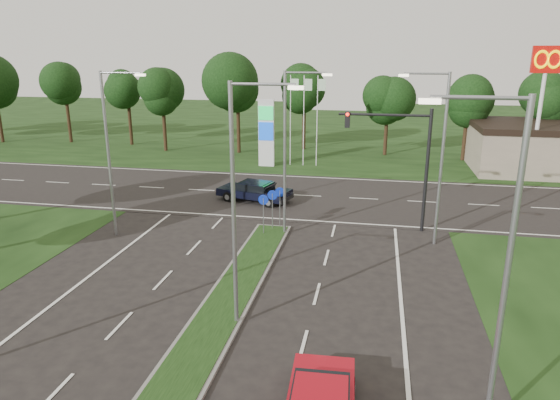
# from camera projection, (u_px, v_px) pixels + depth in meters

# --- Properties ---
(verge_far) EXTENTS (160.00, 50.00, 0.02)m
(verge_far) POSITION_uv_depth(u_px,v_px,m) (333.00, 131.00, 65.21)
(verge_far) COLOR black
(verge_far) RESTS_ON ground
(cross_road) EXTENTS (160.00, 12.00, 0.02)m
(cross_road) POSITION_uv_depth(u_px,v_px,m) (294.00, 195.00, 36.03)
(cross_road) COLOR black
(cross_road) RESTS_ON ground
(median_kerb) EXTENTS (2.00, 26.00, 0.12)m
(median_kerb) POSITION_uv_depth(u_px,v_px,m) (199.00, 349.00, 17.18)
(median_kerb) COLOR slate
(median_kerb) RESTS_ON ground
(streetlight_median_near) EXTENTS (2.53, 0.22, 9.00)m
(streetlight_median_near) POSITION_uv_depth(u_px,v_px,m) (239.00, 196.00, 17.46)
(streetlight_median_near) COLOR gray
(streetlight_median_near) RESTS_ON ground
(streetlight_median_far) EXTENTS (2.53, 0.22, 9.00)m
(streetlight_median_far) POSITION_uv_depth(u_px,v_px,m) (288.00, 146.00, 26.87)
(streetlight_median_far) COLOR gray
(streetlight_median_far) RESTS_ON ground
(streetlight_left_far) EXTENTS (2.53, 0.22, 9.00)m
(streetlight_left_far) POSITION_uv_depth(u_px,v_px,m) (111.00, 146.00, 26.69)
(streetlight_left_far) COLOR gray
(streetlight_left_far) RESTS_ON ground
(streetlight_right_far) EXTENTS (2.53, 0.22, 9.00)m
(streetlight_right_far) POSITION_uv_depth(u_px,v_px,m) (439.00, 151.00, 25.45)
(streetlight_right_far) COLOR gray
(streetlight_right_far) RESTS_ON ground
(streetlight_right_near) EXTENTS (2.53, 0.22, 9.00)m
(streetlight_right_near) POSITION_uv_depth(u_px,v_px,m) (501.00, 256.00, 12.27)
(streetlight_right_near) COLOR gray
(streetlight_right_near) RESTS_ON ground
(traffic_signal) EXTENTS (5.10, 0.42, 7.00)m
(traffic_signal) POSITION_uv_depth(u_px,v_px,m) (404.00, 151.00, 27.75)
(traffic_signal) COLOR black
(traffic_signal) RESTS_ON ground
(median_signs) EXTENTS (1.16, 1.76, 2.38)m
(median_signs) POSITION_uv_depth(u_px,v_px,m) (272.00, 202.00, 28.39)
(median_signs) COLOR gray
(median_signs) RESTS_ON ground
(gas_pylon) EXTENTS (5.80, 1.26, 8.00)m
(gas_pylon) POSITION_uv_depth(u_px,v_px,m) (269.00, 131.00, 44.33)
(gas_pylon) COLOR silver
(gas_pylon) RESTS_ON ground
(mcdonalds_sign) EXTENTS (2.20, 0.47, 10.40)m
(mcdonalds_sign) POSITION_uv_depth(u_px,v_px,m) (545.00, 79.00, 37.98)
(mcdonalds_sign) COLOR silver
(mcdonalds_sign) RESTS_ON ground
(treeline_far) EXTENTS (6.00, 6.00, 9.90)m
(treeline_far) POSITION_uv_depth(u_px,v_px,m) (322.00, 85.00, 49.07)
(treeline_far) COLOR black
(treeline_far) RESTS_ON ground
(navy_sedan) EXTENTS (5.31, 3.22, 1.36)m
(navy_sedan) POSITION_uv_depth(u_px,v_px,m) (255.00, 191.00, 34.36)
(navy_sedan) COLOR black
(navy_sedan) RESTS_ON ground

